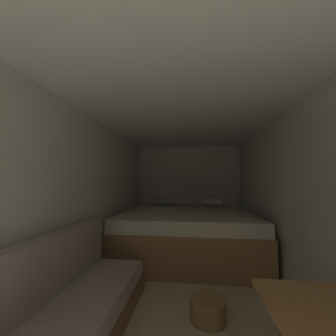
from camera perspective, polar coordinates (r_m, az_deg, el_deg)
The scene contains 8 objects.
ground_plane at distance 2.61m, azimuth 4.70°, elevation -32.97°, with size 6.93×6.93×0.00m, color beige.
wall_back at distance 4.77m, azimuth 5.80°, elevation -6.59°, with size 2.43×0.05×2.09m, color silver.
wall_left at distance 2.62m, azimuth -22.73°, elevation -8.50°, with size 0.05×4.93×2.09m, color silver.
wall_right at distance 2.54m, azimuth 32.86°, elevation -8.34°, with size 0.05×4.93×2.09m, color silver.
ceiling_slab at distance 2.43m, azimuth 4.41°, elevation 16.43°, with size 2.43×4.93×0.05m, color white.
bed at distance 3.78m, azimuth 5.53°, elevation -17.49°, with size 2.21×2.07×0.91m.
sofa_left at distance 2.00m, azimuth -28.64°, elevation -33.99°, with size 0.66×2.06×0.83m.
wicker_basket at distance 2.31m, azimuth 11.22°, elevation -34.38°, with size 0.34×0.34×0.19m.
Camera 1 is at (0.10, -0.25, 1.26)m, focal length 21.65 mm.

